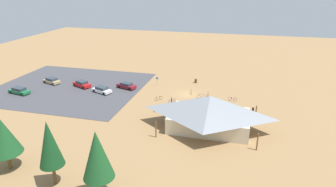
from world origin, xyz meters
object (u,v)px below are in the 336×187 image
pine_far_west (97,155)px  car_maroon_near_entry (126,86)px  bicycle_red_back_row (158,110)px  trash_bin (196,81)px  bicycle_white_trailside (179,103)px  bicycle_purple_yard_right (233,99)px  car_red_far_end (82,84)px  car_tan_by_curb (52,81)px  bicycle_black_edge_north (208,94)px  pine_mideast (4,136)px  car_white_front_row (102,90)px  lot_sign (157,80)px  car_green_inner_stall (19,91)px  visitor_by_pavilion (253,111)px  bicycle_blue_near_sign (172,101)px  pine_center (49,144)px  bike_pavilion (209,111)px  bicycle_silver_yard_left (201,96)px  bicycle_green_front_row (191,92)px  bicycle_orange_lone_east (159,98)px

pine_far_west → car_maroon_near_entry: size_ratio=1.73×
bicycle_red_back_row → car_maroon_near_entry: bearing=-44.7°
trash_bin → pine_far_west: size_ratio=0.11×
bicycle_white_trailside → bicycle_purple_yard_right: bearing=-154.0°
car_red_far_end → car_maroon_near_entry: bearing=-171.1°
car_tan_by_curb → bicycle_black_edge_north: bearing=-178.3°
pine_mideast → car_white_front_row: pine_mideast is taller
lot_sign → car_green_inner_stall: 29.83m
pine_far_west → visitor_by_pavilion: bearing=-122.9°
bicycle_blue_near_sign → bicycle_purple_yard_right: bearing=-161.4°
bicycle_purple_yard_right → trash_bin: bearing=-46.2°
bicycle_blue_near_sign → visitor_by_pavilion: size_ratio=0.75×
bicycle_white_trailside → bicycle_purple_yard_right: bicycle_purple_yard_right is taller
bicycle_black_edge_north → car_green_inner_stall: bearing=12.5°
bicycle_white_trailside → bicycle_red_back_row: bicycle_red_back_row is taller
lot_sign → pine_center: bearing=87.0°
bicycle_purple_yard_right → car_maroon_near_entry: car_maroon_near_entry is taller
pine_far_west → pine_center: bearing=-4.6°
bike_pavilion → pine_center: size_ratio=1.87×
car_maroon_near_entry → car_green_inner_stall: (21.03, 8.79, 0.01)m
bicycle_white_trailside → bicycle_red_back_row: 5.00m
car_white_front_row → pine_center: bearing=106.0°
pine_far_west → bicycle_red_back_row: 24.15m
pine_mideast → bicycle_silver_yard_left: bearing=-123.6°
bicycle_red_back_row → car_red_far_end: 22.21m
trash_bin → bicycle_black_edge_north: trash_bin is taller
bike_pavilion → visitor_by_pavilion: (-7.07, -6.66, -2.20)m
bicycle_white_trailside → pine_far_west: bearing=83.7°
trash_bin → bicycle_white_trailside: size_ratio=0.66×
pine_far_west → bicycle_green_front_row: (-4.19, -34.21, -4.96)m
bicycle_orange_lone_east → car_tan_by_curb: size_ratio=0.29×
car_white_front_row → lot_sign: bearing=-145.1°
car_maroon_near_entry → car_tan_by_curb: bearing=3.5°
car_red_far_end → bicycle_silver_yard_left: bearing=-179.8°
bicycle_orange_lone_east → car_white_front_row: bearing=-4.1°
trash_bin → bicycle_green_front_row: (-0.25, 7.58, -0.10)m
pine_far_west → car_green_inner_stall: (31.52, -25.06, -4.56)m
pine_mideast → bicycle_red_back_row: bearing=-121.7°
bike_pavilion → bicycle_red_back_row: 11.20m
lot_sign → car_tan_by_curb: bearing=10.4°
bicycle_green_front_row → car_white_front_row: (18.82, 4.22, 0.38)m
pine_far_west → car_green_inner_stall: size_ratio=1.63×
bicycle_silver_yard_left → bicycle_orange_lone_east: (8.16, 3.26, -0.03)m
bicycle_green_front_row → trash_bin: bearing=-88.1°
lot_sign → bicycle_silver_yard_left: size_ratio=1.35×
pine_center → visitor_by_pavilion: pine_center is taller
bicycle_blue_near_sign → pine_mideast: bearing=60.4°
bicycle_blue_near_sign → pine_far_west: bearing=87.1°
trash_bin → lot_sign: bearing=29.1°
bike_pavilion → car_white_front_row: (24.41, -10.61, -2.43)m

